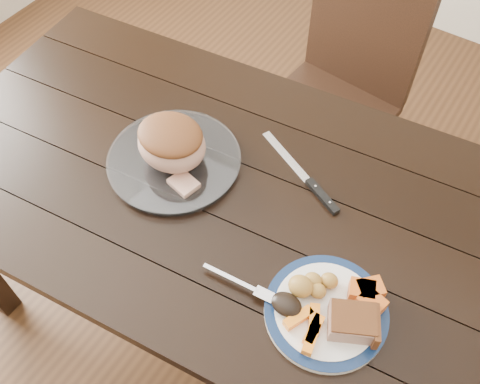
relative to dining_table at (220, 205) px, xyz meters
The scene contains 15 objects.
ground 0.66m from the dining_table, behind, with size 4.00×4.00×0.00m, color #472B16.
dining_table is the anchor object (origin of this frame).
chair_far 0.75m from the dining_table, 89.21° to the left, with size 0.46×0.47×0.93m.
dinner_plate 0.44m from the dining_table, 21.85° to the right, with size 0.27×0.27×0.02m, color white.
plate_rim 0.44m from the dining_table, 21.85° to the right, with size 0.27×0.27×0.02m, color #0D2045.
serving_platter 0.17m from the dining_table, behind, with size 0.34×0.34×0.02m, color white.
pork_slice 0.51m from the dining_table, 19.76° to the right, with size 0.10×0.08×0.04m, color #A67965.
roasted_potatoes 0.40m from the dining_table, 21.77° to the right, with size 0.09×0.09×0.05m.
carrot_batons 0.46m from the dining_table, 29.48° to the right, with size 0.09×0.11×0.02m.
pumpkin_wedges 0.49m from the dining_table, 11.13° to the right, with size 0.10×0.09×0.04m.
dark_mushroom 0.40m from the dining_table, 32.41° to the right, with size 0.07×0.05×0.03m, color black.
fork 0.32m from the dining_table, 44.30° to the right, with size 0.18×0.03×0.00m.
roast_joint 0.22m from the dining_table, behind, with size 0.18×0.16×0.12m, color tan.
cut_slice 0.15m from the dining_table, 135.45° to the right, with size 0.07×0.06×0.02m, color tan.
carving_knife 0.26m from the dining_table, 31.55° to the left, with size 0.30×0.15×0.01m.
Camera 1 is at (0.51, -0.66, 1.86)m, focal length 40.00 mm.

